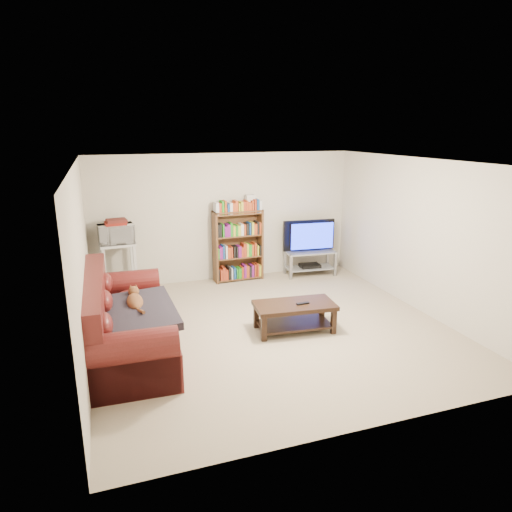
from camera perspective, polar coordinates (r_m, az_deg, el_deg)
name	(u,v)px	position (r m, az deg, el deg)	size (l,w,h in m)	color
floor	(271,328)	(6.80, 1.91, -8.94)	(5.00, 5.00, 0.00)	tan
ceiling	(273,162)	(6.20, 2.11, 11.68)	(5.00, 5.00, 0.00)	white
wall_back	(225,217)	(8.72, -3.85, 4.85)	(5.00, 5.00, 0.00)	beige
wall_front	(370,316)	(4.27, 14.08, -7.23)	(5.00, 5.00, 0.00)	beige
wall_left	(82,266)	(6.01, -20.90, -1.12)	(5.00, 5.00, 0.00)	beige
wall_right	(420,236)	(7.63, 19.87, 2.38)	(5.00, 5.00, 0.00)	beige
sofa	(121,327)	(6.22, -16.50, -8.46)	(1.13, 2.47, 1.04)	#571816
blanket	(136,312)	(5.97, -14.76, -6.84)	(0.94, 1.22, 0.10)	#27232C
cat	(135,302)	(6.16, -14.90, -5.56)	(0.27, 0.67, 0.20)	brown
coffee_table	(294,312)	(6.62, 4.83, -6.95)	(1.19, 0.68, 0.42)	black
remote	(303,303)	(6.55, 5.87, -5.92)	(0.19, 0.05, 0.02)	black
tv_stand	(310,259)	(9.13, 6.76, -0.34)	(1.01, 0.52, 0.49)	#999EA3
television	(311,236)	(9.01, 6.85, 2.49)	(1.06, 0.14, 0.61)	black
dvd_player	(310,266)	(9.17, 6.73, -1.19)	(0.39, 0.27, 0.06)	black
bookshelf	(238,245)	(8.68, -2.26, 1.44)	(0.95, 0.32, 1.36)	brown
shelf_clutter	(242,204)	(8.57, -1.72, 6.46)	(0.69, 0.23, 0.28)	silver
microwave_stand	(119,262)	(8.23, -16.79, -0.73)	(0.62, 0.47, 0.94)	silver
microwave	(116,234)	(8.11, -17.07, 2.66)	(0.58, 0.39, 0.32)	silver
game_boxes	(115,223)	(8.08, -17.17, 3.94)	(0.34, 0.30, 0.05)	maroon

